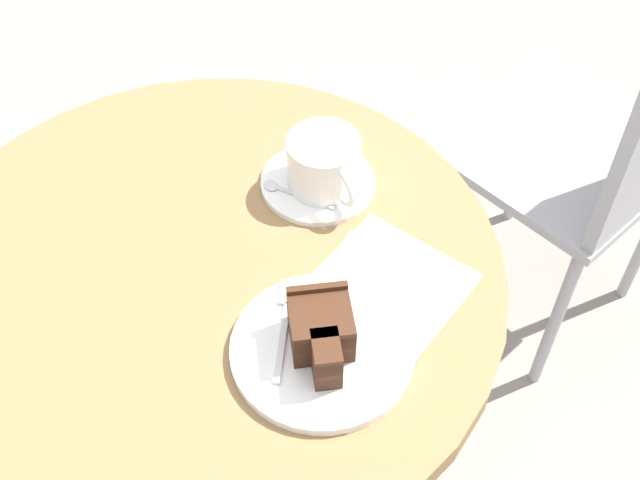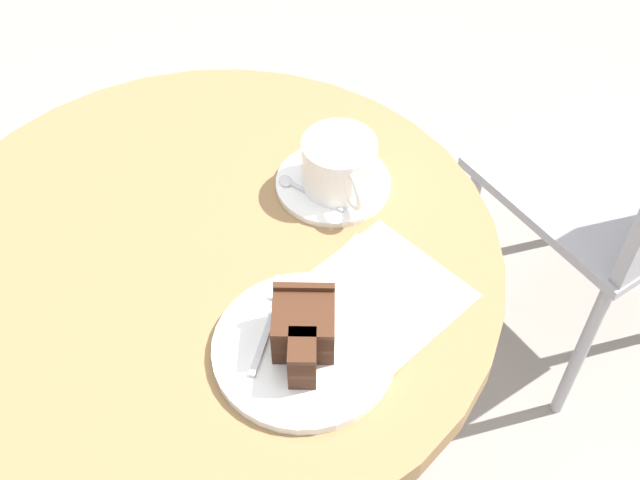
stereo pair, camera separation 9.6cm
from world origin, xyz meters
name	(u,v)px [view 1 (the left image)]	position (x,y,z in m)	size (l,w,h in m)	color
cafe_table	(211,321)	(0.00, 0.00, 0.57)	(0.75, 0.75, 0.68)	olive
saucer	(318,183)	(-0.06, 0.19, 0.69)	(0.15, 0.15, 0.01)	white
coffee_cup	(324,162)	(-0.05, 0.20, 0.73)	(0.13, 0.10, 0.07)	white
teaspoon	(289,192)	(-0.06, 0.15, 0.69)	(0.09, 0.07, 0.00)	silver
cake_plate	(322,349)	(0.18, 0.07, 0.69)	(0.21, 0.21, 0.01)	white
cake_slice	(322,330)	(0.18, 0.07, 0.72)	(0.11, 0.09, 0.06)	#422619
fork	(286,317)	(0.12, 0.05, 0.70)	(0.12, 0.09, 0.00)	silver
napkin	(383,291)	(0.14, 0.18, 0.68)	(0.23, 0.24, 0.00)	tan
cafe_chair	(617,138)	(-0.06, 0.78, 0.52)	(0.47, 0.47, 0.89)	#9E9EA3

